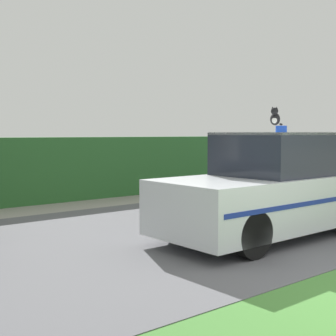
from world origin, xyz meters
name	(u,v)px	position (x,y,z in m)	size (l,w,h in m)	color
road_strip	(165,233)	(0.00, 3.84, 0.01)	(28.00, 6.16, 0.01)	#5B5B60
garden_hedge	(84,168)	(1.12, 8.70, 0.82)	(11.54, 0.85, 1.63)	#2D662D
police_car	(271,188)	(1.21, 2.51, 0.82)	(4.05, 1.72, 1.85)	black
cat	(275,118)	(1.03, 2.31, 1.98)	(0.34, 0.25, 0.29)	black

